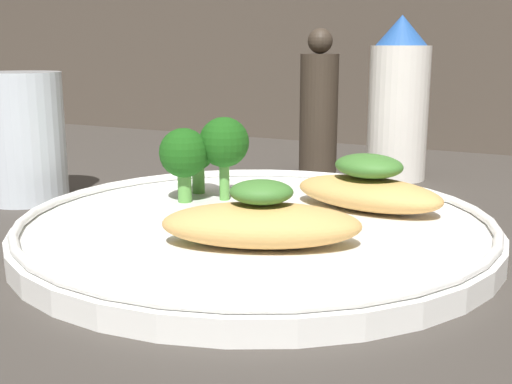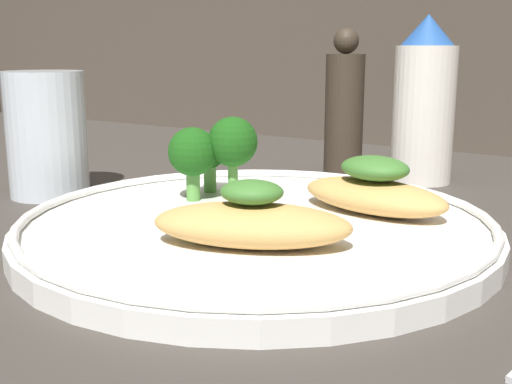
% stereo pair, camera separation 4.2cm
% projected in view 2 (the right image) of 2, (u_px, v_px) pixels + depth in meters
% --- Properties ---
extents(ground_plane, '(1.80, 1.80, 0.01)m').
position_uv_depth(ground_plane, '(256.00, 248.00, 0.43)').
color(ground_plane, '#3D3833').
extents(plate, '(0.32, 0.32, 0.02)m').
position_uv_depth(plate, '(256.00, 227.00, 0.43)').
color(plate, white).
rests_on(plate, ground_plane).
extents(grilled_meat_front, '(0.13, 0.09, 0.04)m').
position_uv_depth(grilled_meat_front, '(252.00, 222.00, 0.37)').
color(grilled_meat_front, tan).
rests_on(grilled_meat_front, plate).
extents(grilled_meat_middle, '(0.12, 0.07, 0.04)m').
position_uv_depth(grilled_meat_middle, '(374.00, 191.00, 0.45)').
color(grilled_meat_middle, tan).
rests_on(grilled_meat_middle, plate).
extents(broccoli_bunch, '(0.06, 0.06, 0.06)m').
position_uv_depth(broccoli_bunch, '(213.00, 149.00, 0.48)').
color(broccoli_bunch, '#569942').
rests_on(broccoli_bunch, plate).
extents(sauce_bottle, '(0.06, 0.06, 0.16)m').
position_uv_depth(sauce_bottle, '(424.00, 104.00, 0.61)').
color(sauce_bottle, white).
rests_on(sauce_bottle, ground_plane).
extents(pepper_grinder, '(0.04, 0.04, 0.15)m').
position_uv_depth(pepper_grinder, '(344.00, 109.00, 0.65)').
color(pepper_grinder, '#382D23').
rests_on(pepper_grinder, ground_plane).
extents(drinking_glass, '(0.07, 0.07, 0.11)m').
position_uv_depth(drinking_glass, '(47.00, 134.00, 0.55)').
color(drinking_glass, silver).
rests_on(drinking_glass, ground_plane).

